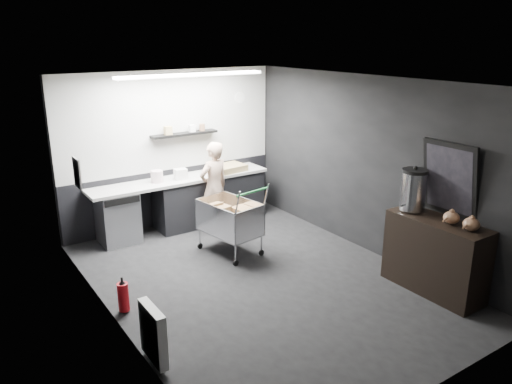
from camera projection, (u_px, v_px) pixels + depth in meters
floor at (260, 280)px, 6.91m from camera, size 5.50×5.50×0.00m
ceiling at (261, 82)px, 6.10m from camera, size 5.50×5.50×0.00m
wall_back at (171, 149)px, 8.68m from camera, size 5.50×0.00×5.50m
wall_front at (439, 264)px, 4.33m from camera, size 5.50×0.00×5.50m
wall_left at (110, 217)px, 5.44m from camera, size 0.00×5.50×5.50m
wall_right at (369, 166)px, 7.57m from camera, size 0.00×5.50×5.50m
kitchen_wall_panel at (170, 121)px, 8.52m from camera, size 3.95×0.02×1.70m
dado_panel at (174, 196)px, 8.92m from camera, size 3.95×0.02×1.00m
floating_shelf at (184, 134)px, 8.61m from camera, size 1.20×0.22×0.04m
wall_clock at (240, 98)px, 9.16m from camera, size 0.20×0.03×0.20m
poster at (77, 173)px, 6.42m from camera, size 0.02×0.30×0.40m
poster_red_band at (77, 168)px, 6.40m from camera, size 0.02×0.22×0.10m
radiator at (153, 334)px, 5.06m from camera, size 0.10×0.50×0.60m
ceiling_strip at (192, 75)px, 7.57m from camera, size 2.40×0.20×0.04m
prep_counter at (189, 201)px, 8.76m from camera, size 3.20×0.61×0.90m
person at (214, 187)px, 8.45m from camera, size 0.63×0.47×1.57m
shopping_cart at (229, 220)px, 7.66m from camera, size 0.76×1.11×1.12m
sideboard at (434, 246)px, 6.49m from camera, size 0.57×1.33×1.99m
fire_extinguisher at (123, 296)px, 6.06m from camera, size 0.14×0.14×0.45m
cardboard_box at (229, 168)px, 9.00m from camera, size 0.60×0.48×0.11m
pink_tub at (157, 176)px, 8.30m from camera, size 0.20×0.20×0.20m
white_container at (181, 174)px, 8.48m from camera, size 0.22×0.19×0.18m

